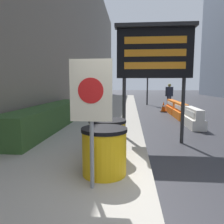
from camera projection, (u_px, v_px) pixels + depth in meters
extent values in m
plane|color=#2D2D33|center=(159.00, 212.00, 2.91)|extent=(120.00, 120.00, 0.00)
cube|color=#A39E93|center=(23.00, 199.00, 3.06)|extent=(3.77, 56.00, 0.17)
cube|color=gray|center=(67.00, 9.00, 12.19)|extent=(0.40, 50.40, 11.72)
cube|color=#335628|center=(51.00, 116.00, 7.65)|extent=(0.90, 5.95, 0.79)
cylinder|color=yellow|center=(104.00, 153.00, 3.68)|extent=(0.74, 0.74, 0.74)
cylinder|color=black|center=(104.00, 130.00, 3.63)|extent=(0.77, 0.77, 0.06)
cylinder|color=yellow|center=(107.00, 140.00, 4.52)|extent=(0.74, 0.74, 0.74)
cylinder|color=black|center=(107.00, 121.00, 4.47)|extent=(0.77, 0.77, 0.06)
cylinder|color=gray|center=(92.00, 140.00, 3.14)|extent=(0.06, 0.06, 1.43)
cube|color=beige|center=(91.00, 91.00, 3.03)|extent=(0.60, 0.04, 0.87)
cylinder|color=red|center=(91.00, 91.00, 3.01)|extent=(0.36, 0.01, 0.36)
cylinder|color=#28282B|center=(124.00, 110.00, 6.33)|extent=(0.10, 0.10, 1.86)
cylinder|color=#28282B|center=(183.00, 111.00, 6.19)|extent=(0.10, 0.10, 1.86)
cube|color=black|center=(154.00, 53.00, 6.06)|extent=(2.08, 0.24, 1.35)
cube|color=#28282B|center=(155.00, 26.00, 5.90)|extent=(2.20, 0.34, 0.10)
cube|color=orange|center=(155.00, 40.00, 5.89)|extent=(1.67, 0.02, 0.19)
cube|color=orange|center=(155.00, 53.00, 5.93)|extent=(1.67, 0.02, 0.19)
cube|color=orange|center=(155.00, 65.00, 5.97)|extent=(1.67, 0.02, 0.19)
cube|color=silver|center=(193.00, 122.00, 8.66)|extent=(0.52, 1.80, 0.38)
cube|color=silver|center=(193.00, 113.00, 8.61)|extent=(0.31, 1.80, 0.38)
cube|color=white|center=(189.00, 113.00, 8.63)|extent=(0.02, 1.44, 0.19)
cube|color=orange|center=(181.00, 115.00, 10.77)|extent=(0.50, 1.73, 0.38)
cube|color=orange|center=(181.00, 107.00, 10.72)|extent=(0.30, 1.73, 0.38)
cube|color=white|center=(178.00, 107.00, 10.74)|extent=(0.02, 1.38, 0.19)
cube|color=orange|center=(173.00, 110.00, 12.86)|extent=(0.51, 2.18, 0.38)
cube|color=orange|center=(173.00, 103.00, 12.82)|extent=(0.31, 2.18, 0.38)
cube|color=white|center=(170.00, 103.00, 12.83)|extent=(0.02, 1.75, 0.19)
cube|color=black|center=(163.00, 112.00, 13.33)|extent=(0.37, 0.37, 0.04)
cone|color=#EA560F|center=(163.00, 106.00, 13.29)|extent=(0.30, 0.30, 0.62)
cylinder|color=white|center=(163.00, 106.00, 13.28)|extent=(0.17, 0.17, 0.09)
cylinder|color=#2D2D30|center=(147.00, 84.00, 17.86)|extent=(0.12, 0.12, 3.43)
cube|color=black|center=(148.00, 68.00, 17.54)|extent=(0.28, 0.28, 0.84)
sphere|color=#360605|center=(148.00, 64.00, 17.35)|extent=(0.15, 0.15, 0.15)
sphere|color=gold|center=(148.00, 67.00, 17.39)|extent=(0.15, 0.15, 0.15)
sphere|color=black|center=(148.00, 71.00, 17.42)|extent=(0.15, 0.15, 0.15)
cylinder|color=#23283D|center=(168.00, 102.00, 15.44)|extent=(0.14, 0.14, 0.84)
cylinder|color=#23283D|center=(170.00, 102.00, 15.43)|extent=(0.14, 0.14, 0.84)
cube|color=#232838|center=(169.00, 92.00, 15.34)|extent=(0.52, 0.40, 0.66)
sphere|color=#9A974E|center=(170.00, 85.00, 15.29)|extent=(0.23, 0.23, 0.23)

